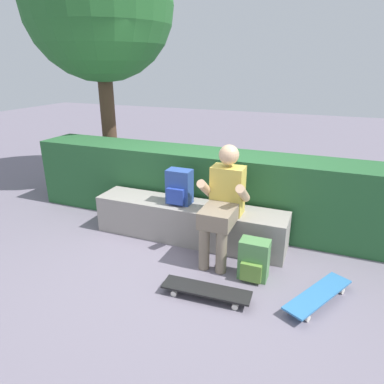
{
  "coord_description": "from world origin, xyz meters",
  "views": [
    {
      "loc": [
        1.42,
        -3.06,
        1.97
      ],
      "look_at": [
        0.07,
        0.29,
        0.63
      ],
      "focal_mm": 32.46,
      "sensor_mm": 36.0,
      "label": 1
    }
  ],
  "objects_px": {
    "skateboard_beside_bench": "(318,295)",
    "backpack_on_bench": "(179,187)",
    "skateboard_near_person": "(206,290)",
    "bench_main": "(189,222)",
    "person_skater": "(223,200)",
    "backpack_on_ground": "(254,260)"
  },
  "relations": [
    {
      "from": "bench_main",
      "to": "person_skater",
      "type": "xyz_separation_m",
      "value": [
        0.47,
        -0.21,
        0.42
      ]
    },
    {
      "from": "skateboard_near_person",
      "to": "skateboard_beside_bench",
      "type": "xyz_separation_m",
      "value": [
        0.93,
        0.31,
        0.0
      ]
    },
    {
      "from": "backpack_on_bench",
      "to": "person_skater",
      "type": "bearing_deg",
      "value": -18.99
    },
    {
      "from": "skateboard_near_person",
      "to": "skateboard_beside_bench",
      "type": "relative_size",
      "value": 1.01
    },
    {
      "from": "person_skater",
      "to": "backpack_on_ground",
      "type": "distance_m",
      "value": 0.68
    },
    {
      "from": "bench_main",
      "to": "backpack_on_bench",
      "type": "distance_m",
      "value": 0.43
    },
    {
      "from": "bench_main",
      "to": "skateboard_beside_bench",
      "type": "bearing_deg",
      "value": -23.79
    },
    {
      "from": "person_skater",
      "to": "backpack_on_bench",
      "type": "relative_size",
      "value": 2.99
    },
    {
      "from": "person_skater",
      "to": "skateboard_near_person",
      "type": "distance_m",
      "value": 0.95
    },
    {
      "from": "skateboard_near_person",
      "to": "backpack_on_bench",
      "type": "xyz_separation_m",
      "value": [
        -0.68,
        0.96,
        0.57
      ]
    },
    {
      "from": "backpack_on_bench",
      "to": "skateboard_near_person",
      "type": "bearing_deg",
      "value": -54.5
    },
    {
      "from": "backpack_on_ground",
      "to": "person_skater",
      "type": "bearing_deg",
      "value": 144.5
    },
    {
      "from": "skateboard_near_person",
      "to": "person_skater",
      "type": "bearing_deg",
      "value": 96.98
    },
    {
      "from": "skateboard_near_person",
      "to": "backpack_on_bench",
      "type": "distance_m",
      "value": 1.3
    },
    {
      "from": "bench_main",
      "to": "backpack_on_ground",
      "type": "bearing_deg",
      "value": -29.73
    },
    {
      "from": "person_skater",
      "to": "skateboard_beside_bench",
      "type": "bearing_deg",
      "value": -23.63
    },
    {
      "from": "bench_main",
      "to": "backpack_on_ground",
      "type": "distance_m",
      "value": 1.02
    },
    {
      "from": "skateboard_beside_bench",
      "to": "backpack_on_bench",
      "type": "distance_m",
      "value": 1.83
    },
    {
      "from": "bench_main",
      "to": "skateboard_near_person",
      "type": "bearing_deg",
      "value": -59.6
    },
    {
      "from": "skateboard_near_person",
      "to": "skateboard_beside_bench",
      "type": "height_order",
      "value": "same"
    },
    {
      "from": "person_skater",
      "to": "backpack_on_bench",
      "type": "xyz_separation_m",
      "value": [
        -0.59,
        0.2,
        -0.01
      ]
    },
    {
      "from": "person_skater",
      "to": "skateboard_near_person",
      "type": "xyz_separation_m",
      "value": [
        0.09,
        -0.75,
        -0.57
      ]
    }
  ]
}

